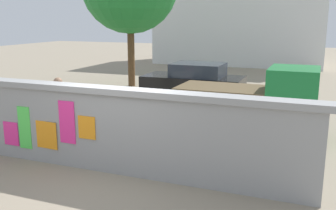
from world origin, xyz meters
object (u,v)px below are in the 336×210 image
at_px(car_parked, 194,80).
at_px(person_walking, 59,102).
at_px(auto_rickshaw_truck, 253,102).
at_px(motorcycle, 108,107).
at_px(bicycle_far, 115,132).

height_order(car_parked, person_walking, person_walking).
distance_m(auto_rickshaw_truck, person_walking, 5.00).
height_order(auto_rickshaw_truck, car_parked, auto_rickshaw_truck).
bearing_deg(person_walking, motorcycle, 82.07).
height_order(auto_rickshaw_truck, bicycle_far, auto_rickshaw_truck).
distance_m(auto_rickshaw_truck, car_parked, 4.76).
relative_size(auto_rickshaw_truck, person_walking, 2.23).
xyz_separation_m(motorcycle, person_walking, (-0.27, -1.92, 0.52)).
xyz_separation_m(auto_rickshaw_truck, motorcycle, (-4.19, -0.33, -0.44)).
bearing_deg(motorcycle, person_walking, -97.93).
bearing_deg(auto_rickshaw_truck, motorcycle, -175.56).
height_order(car_parked, motorcycle, car_parked).
bearing_deg(car_parked, auto_rickshaw_truck, -53.70).
bearing_deg(bicycle_far, auto_rickshaw_truck, 36.65).
bearing_deg(bicycle_far, person_walking, -177.75).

